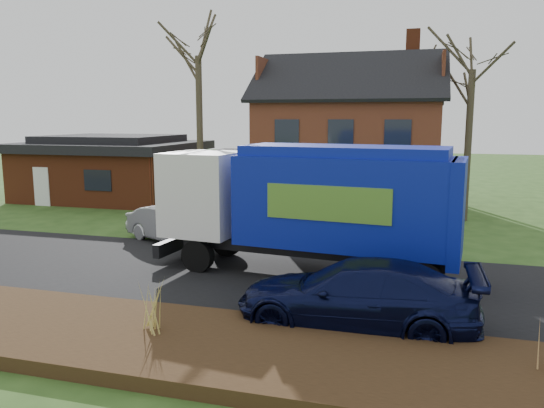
# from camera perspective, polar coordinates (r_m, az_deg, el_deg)

# --- Properties ---
(ground) EXTENTS (120.00, 120.00, 0.00)m
(ground) POSITION_cam_1_polar(r_m,az_deg,el_deg) (16.44, -5.27, -7.51)
(ground) COLOR #294918
(ground) RESTS_ON ground
(road) EXTENTS (80.00, 7.00, 0.02)m
(road) POSITION_cam_1_polar(r_m,az_deg,el_deg) (16.44, -5.28, -7.47)
(road) COLOR black
(road) RESTS_ON ground
(mulch_verge) EXTENTS (80.00, 3.50, 0.30)m
(mulch_verge) POSITION_cam_1_polar(r_m,az_deg,el_deg) (11.89, -14.75, -13.74)
(mulch_verge) COLOR black
(mulch_verge) RESTS_ON ground
(main_house) EXTENTS (12.95, 8.95, 9.26)m
(main_house) POSITION_cam_1_polar(r_m,az_deg,el_deg) (28.90, 7.47, 7.81)
(main_house) COLOR beige
(main_house) RESTS_ON ground
(ranch_house) EXTENTS (9.80, 8.20, 3.70)m
(ranch_house) POSITION_cam_1_polar(r_m,az_deg,el_deg) (32.98, -16.79, 3.81)
(ranch_house) COLOR brown
(ranch_house) RESTS_ON ground
(garbage_truck) EXTENTS (9.38, 3.37, 3.93)m
(garbage_truck) POSITION_cam_1_polar(r_m,az_deg,el_deg) (15.89, 4.30, 0.32)
(garbage_truck) COLOR black
(garbage_truck) RESTS_ON ground
(silver_sedan) EXTENTS (4.46, 3.10, 1.39)m
(silver_sedan) POSITION_cam_1_polar(r_m,az_deg,el_deg) (20.63, -10.53, -2.17)
(silver_sedan) COLOR #ADAFB5
(silver_sedan) RESTS_ON ground
(navy_wagon) EXTENTS (5.44, 2.27, 1.57)m
(navy_wagon) POSITION_cam_1_polar(r_m,az_deg,el_deg) (12.27, 9.00, -9.63)
(navy_wagon) COLOR black
(navy_wagon) RESTS_ON ground
(tree_front_west) EXTENTS (3.59, 3.59, 10.66)m
(tree_front_west) POSITION_cam_1_polar(r_m,az_deg,el_deg) (26.81, -8.01, 17.88)
(tree_front_west) COLOR #443B29
(tree_front_west) RESTS_ON ground
(tree_front_east) EXTENTS (3.52, 3.52, 9.78)m
(tree_front_east) POSITION_cam_1_polar(r_m,az_deg,el_deg) (25.96, 20.91, 15.81)
(tree_front_east) COLOR #403826
(tree_front_east) RESTS_ON ground
(tree_back) EXTENTS (3.25, 3.25, 10.29)m
(tree_back) POSITION_cam_1_polar(r_m,az_deg,el_deg) (35.42, 15.74, 15.19)
(tree_back) COLOR #3B2F23
(tree_back) RESTS_ON ground
(grass_clump_mid) EXTENTS (0.39, 0.32, 1.08)m
(grass_clump_mid) POSITION_cam_1_polar(r_m,az_deg,el_deg) (11.52, -12.58, -10.72)
(grass_clump_mid) COLOR tan
(grass_clump_mid) RESTS_ON mulch_verge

